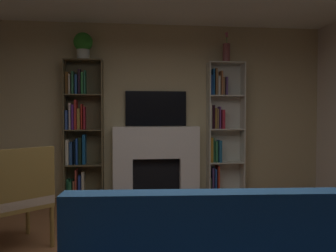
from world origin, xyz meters
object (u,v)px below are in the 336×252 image
at_px(fireplace, 156,160).
at_px(bookshelf_right, 221,129).
at_px(vase_with_flowers, 226,52).
at_px(armchair, 14,196).
at_px(potted_plant, 83,45).
at_px(tv, 156,109).
at_px(bookshelf_left, 80,132).

distance_m(fireplace, bookshelf_right, 1.17).
height_order(vase_with_flowers, armchair, vase_with_flowers).
height_order(fireplace, potted_plant, potted_plant).
distance_m(tv, bookshelf_left, 1.25).
distance_m(bookshelf_right, vase_with_flowers, 1.25).
xyz_separation_m(tv, armchair, (-1.55, -2.10, -0.89)).
distance_m(bookshelf_right, potted_plant, 2.56).
xyz_separation_m(bookshelf_left, armchair, (-0.36, -2.03, -0.51)).
distance_m(bookshelf_left, bookshelf_right, 2.26).
xyz_separation_m(bookshelf_left, bookshelf_right, (2.26, 0.01, 0.04)).
bearing_deg(armchair, fireplace, 52.52).
relative_size(fireplace, potted_plant, 3.55).
distance_m(tv, potted_plant, 1.50).
xyz_separation_m(vase_with_flowers, armchair, (-2.69, -1.99, -1.80)).
bearing_deg(bookshelf_left, potted_plant, -37.05).
bearing_deg(armchair, vase_with_flowers, 36.47).
bearing_deg(bookshelf_right, fireplace, -179.04).
height_order(bookshelf_left, armchair, bookshelf_left).
height_order(bookshelf_right, armchair, bookshelf_right).
distance_m(tv, bookshelf_right, 1.12).
bearing_deg(tv, vase_with_flowers, -6.02).
bearing_deg(potted_plant, vase_with_flowers, 0.01).
distance_m(bookshelf_left, potted_plant, 1.36).
relative_size(bookshelf_right, vase_with_flowers, 4.47).
bearing_deg(potted_plant, tv, 6.05).
relative_size(fireplace, bookshelf_left, 0.68).
xyz_separation_m(bookshelf_right, vase_with_flowers, (0.07, -0.06, 1.25)).
bearing_deg(tv, fireplace, -90.00).
distance_m(fireplace, bookshelf_left, 1.28).
xyz_separation_m(fireplace, tv, (0.00, 0.08, 0.82)).
relative_size(tv, potted_plant, 2.36).
xyz_separation_m(tv, potted_plant, (-1.13, -0.12, 0.98)).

